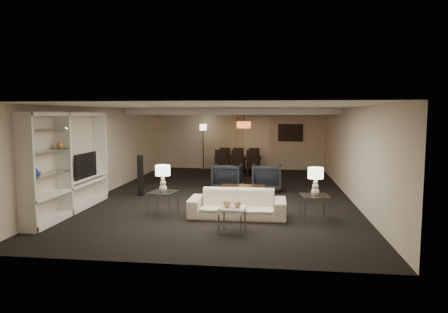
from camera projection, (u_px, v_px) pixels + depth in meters
name	position (u px, v px, depth m)	size (l,w,h in m)	color
floor	(224.00, 194.00, 11.57)	(11.00, 11.00, 0.00)	black
ceiling	(224.00, 107.00, 11.31)	(7.00, 11.00, 0.02)	silver
wall_back	(240.00, 140.00, 16.87)	(7.00, 0.02, 2.50)	beige
wall_front	(179.00, 184.00, 6.01)	(7.00, 0.02, 2.50)	beige
wall_left	(107.00, 150.00, 11.87)	(0.02, 11.00, 2.50)	beige
wall_right	(350.00, 153.00, 11.01)	(0.02, 11.00, 2.50)	beige
ceiling_soffit	(236.00, 112.00, 14.77)	(7.00, 4.00, 0.20)	silver
curtains	(219.00, 141.00, 16.90)	(1.50, 0.12, 2.40)	beige
door	(257.00, 144.00, 16.77)	(0.90, 0.05, 2.10)	silver
painting	(290.00, 133.00, 16.54)	(0.95, 0.04, 0.65)	#142D38
media_unit	(69.00, 163.00, 9.29)	(0.38, 3.40, 2.35)	white
pendant_light	(244.00, 125.00, 14.79)	(0.52, 0.52, 0.24)	#D8591E
sofa	(237.00, 204.00, 8.91)	(2.15, 0.84, 0.63)	beige
coffee_table	(243.00, 194.00, 10.49)	(1.18, 0.69, 0.42)	black
armchair_left	(228.00, 177.00, 12.23)	(0.85, 0.88, 0.80)	black
armchair_right	(267.00, 178.00, 12.08)	(0.85, 0.88, 0.80)	black
side_table_left	(163.00, 203.00, 9.12)	(0.59, 0.59, 0.55)	silver
side_table_right	(315.00, 208.00, 8.70)	(0.59, 0.59, 0.55)	white
table_lamp_left	(163.00, 178.00, 9.06)	(0.33, 0.33, 0.61)	beige
table_lamp_right	(315.00, 182.00, 8.64)	(0.33, 0.33, 0.61)	#EEE8C9
marble_table	(232.00, 220.00, 7.83)	(0.49, 0.49, 0.49)	white
gold_gourd_a	(227.00, 203.00, 7.81)	(0.16, 0.16, 0.16)	#E4AE78
gold_gourd_b	(237.00, 204.00, 7.78)	(0.14, 0.14, 0.14)	tan
television	(82.00, 165.00, 9.82)	(0.14, 1.06, 0.61)	black
vase_blue	(37.00, 172.00, 8.01)	(0.16, 0.16, 0.17)	#24489E
vase_amber	(60.00, 144.00, 8.86)	(0.16, 0.16, 0.17)	#B6703C
floor_speaker	(140.00, 176.00, 11.30)	(0.13, 0.13, 1.16)	black
dining_table	(238.00, 165.00, 15.65)	(1.85, 1.03, 0.65)	black
chair_nl	(221.00, 163.00, 15.07)	(0.45, 0.45, 0.97)	black
chair_nm	(236.00, 163.00, 14.99)	(0.45, 0.45, 0.97)	black
chair_nr	(252.00, 163.00, 14.92)	(0.45, 0.45, 0.97)	black
chair_fl	(225.00, 159.00, 16.35)	(0.45, 0.45, 0.97)	black
chair_fm	(239.00, 159.00, 16.28)	(0.45, 0.45, 0.97)	black
chair_fr	(254.00, 159.00, 16.20)	(0.45, 0.45, 0.97)	black
floor_lamp	(203.00, 147.00, 16.45)	(0.28, 0.28, 1.91)	black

